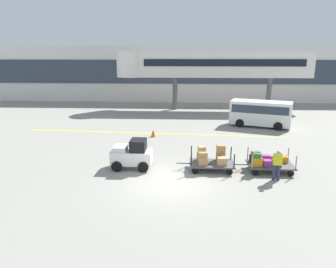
# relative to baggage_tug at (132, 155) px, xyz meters

# --- Properties ---
(ground_plane) EXTENTS (120.00, 120.00, 0.00)m
(ground_plane) POSITION_rel_baggage_tug_xyz_m (2.11, -1.95, -0.75)
(ground_plane) COLOR gray
(apron_lead_line) EXTENTS (19.64, 1.60, 0.01)m
(apron_lead_line) POSITION_rel_baggage_tug_xyz_m (0.48, 7.41, -0.75)
(apron_lead_line) COLOR yellow
(apron_lead_line) RESTS_ON ground_plane
(terminal_building) EXTENTS (53.40, 2.51, 6.70)m
(terminal_building) POSITION_rel_baggage_tug_xyz_m (2.11, 24.03, 2.60)
(terminal_building) COLOR silver
(terminal_building) RESTS_ON ground_plane
(jet_bridge) EXTENTS (20.06, 3.00, 6.04)m
(jet_bridge) POSITION_rel_baggage_tug_xyz_m (4.94, 18.04, 3.94)
(jet_bridge) COLOR silver
(jet_bridge) RESTS_ON ground_plane
(baggage_tug) EXTENTS (2.12, 1.26, 1.58)m
(baggage_tug) POSITION_rel_baggage_tug_xyz_m (0.00, 0.00, 0.00)
(baggage_tug) COLOR white
(baggage_tug) RESTS_ON ground_plane
(baggage_cart_lead) EXTENTS (3.01, 1.44, 1.26)m
(baggage_cart_lead) POSITION_rel_baggage_tug_xyz_m (4.16, -0.02, -0.17)
(baggage_cart_lead) COLOR #4C4C4F
(baggage_cart_lead) RESTS_ON ground_plane
(baggage_cart_middle) EXTENTS (3.01, 1.44, 1.10)m
(baggage_cart_middle) POSITION_rel_baggage_tug_xyz_m (7.04, -0.11, -0.24)
(baggage_cart_middle) COLOR #4C4C4F
(baggage_cart_middle) RESTS_ON ground_plane
(baggage_handler) EXTENTS (0.46, 0.47, 1.56)m
(baggage_handler) POSITION_rel_baggage_tug_xyz_m (7.13, -1.36, 0.11)
(baggage_handler) COLOR #2D334C
(baggage_handler) RESTS_ON ground_plane
(shuttle_van) EXTENTS (5.16, 3.39, 2.10)m
(shuttle_van) POSITION_rel_baggage_tug_xyz_m (9.00, 10.21, 0.48)
(shuttle_van) COLOR white
(shuttle_van) RESTS_ON ground_plane
(safety_cone_near) EXTENTS (0.36, 0.36, 0.55)m
(safety_cone_near) POSITION_rel_baggage_tug_xyz_m (0.49, 6.45, -0.48)
(safety_cone_near) COLOR #EA590F
(safety_cone_near) RESTS_ON ground_plane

